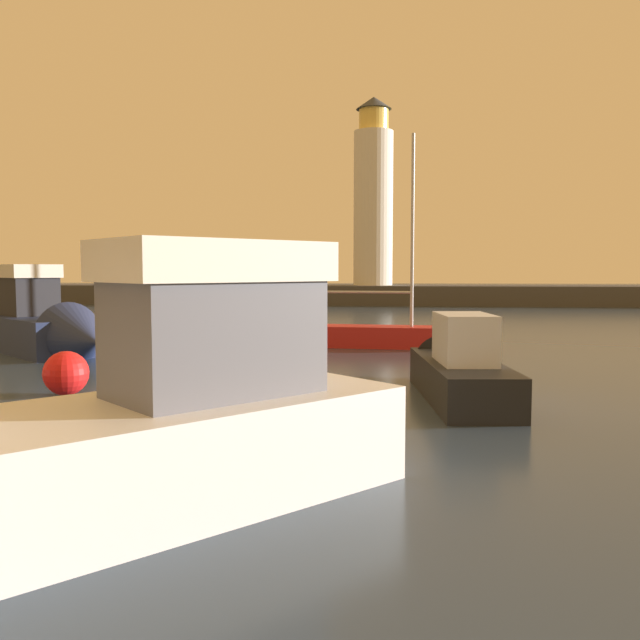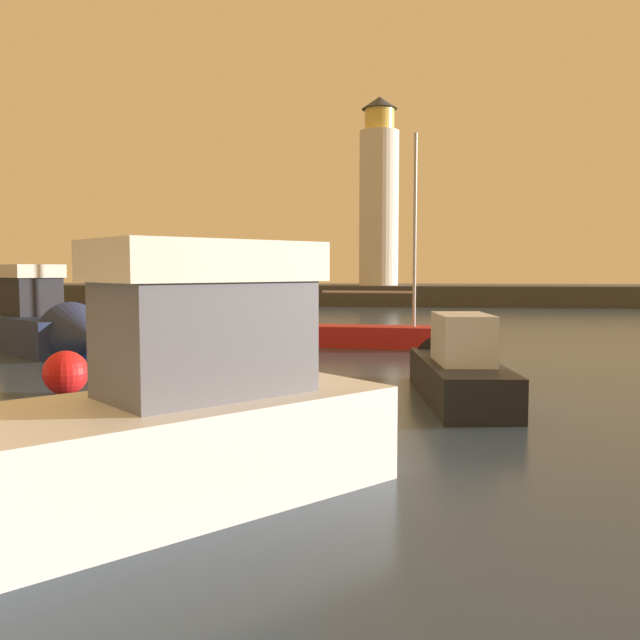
% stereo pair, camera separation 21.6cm
% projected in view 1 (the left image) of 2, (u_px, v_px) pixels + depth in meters
% --- Properties ---
extents(ground_plane, '(220.00, 220.00, 0.00)m').
position_uv_depth(ground_plane, '(309.00, 336.00, 28.25)').
color(ground_plane, '#2D3D51').
extents(breakwater, '(81.80, 6.19, 1.54)m').
position_uv_depth(breakwater, '(347.00, 295.00, 54.59)').
color(breakwater, '#423F3D').
rests_on(breakwater, ground_plane).
extents(lighthouse, '(3.14, 3.14, 14.94)m').
position_uv_depth(lighthouse, '(373.00, 197.00, 53.79)').
color(lighthouse, silver).
rests_on(lighthouse, breakwater).
extents(motorboat_0, '(7.31, 6.76, 3.43)m').
position_uv_depth(motorboat_0, '(49.00, 327.00, 22.28)').
color(motorboat_0, '#1E284C').
rests_on(motorboat_0, ground_plane).
extents(motorboat_1, '(2.08, 6.11, 2.14)m').
position_uv_depth(motorboat_1, '(454.00, 367.00, 15.10)').
color(motorboat_1, black).
rests_on(motorboat_1, ground_plane).
extents(motorboat_2, '(7.00, 7.24, 3.59)m').
position_uv_depth(motorboat_2, '(75.00, 440.00, 7.23)').
color(motorboat_2, white).
rests_on(motorboat_2, ground_plane).
extents(sailboat_moored, '(6.13, 1.78, 7.58)m').
position_uv_depth(sailboat_moored, '(395.00, 335.00, 24.17)').
color(sailboat_moored, '#B21E1E').
rests_on(sailboat_moored, ground_plane).
extents(mooring_buoy, '(0.99, 0.99, 0.99)m').
position_uv_depth(mooring_buoy, '(66.00, 373.00, 14.93)').
color(mooring_buoy, red).
rests_on(mooring_buoy, ground_plane).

